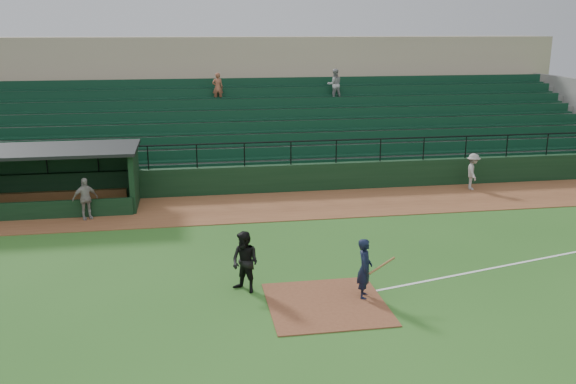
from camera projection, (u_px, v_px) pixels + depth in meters
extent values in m
plane|color=#295B1D|center=(318.00, 288.00, 16.54)|extent=(90.00, 90.00, 0.00)
cube|color=brown|center=(276.00, 206.00, 24.15)|extent=(40.00, 4.00, 0.03)
cube|color=brown|center=(327.00, 304.00, 15.58)|extent=(3.00, 3.00, 0.03)
cube|color=white|center=(560.00, 255.00, 18.96)|extent=(17.49, 4.44, 0.01)
cube|color=black|center=(268.00, 179.00, 26.09)|extent=(36.00, 0.35, 1.20)
cylinder|color=black|center=(268.00, 142.00, 25.67)|extent=(36.00, 0.06, 0.06)
cube|color=slate|center=(255.00, 133.00, 30.44)|extent=(36.00, 9.00, 3.60)
cube|color=#0E3521|center=(256.00, 125.00, 29.85)|extent=(34.56, 8.00, 4.05)
cube|color=tan|center=(242.00, 92.00, 36.26)|extent=(38.00, 3.00, 6.40)
cube|color=slate|center=(245.00, 86.00, 34.23)|extent=(36.00, 2.00, 0.20)
imported|color=#A2A2A2|center=(335.00, 85.00, 32.31)|extent=(0.80, 0.62, 1.64)
imported|color=#A2573B|center=(218.00, 88.00, 31.33)|extent=(0.55, 0.36, 1.52)
cube|color=black|center=(30.00, 174.00, 24.58)|extent=(8.50, 0.20, 2.30)
cube|color=black|center=(134.00, 177.00, 24.02)|extent=(0.20, 2.60, 2.30)
cube|color=black|center=(18.00, 151.00, 23.02)|extent=(8.90, 3.20, 0.12)
cube|color=olive|center=(30.00, 198.00, 24.43)|extent=(7.65, 0.40, 0.50)
cube|color=black|center=(15.00, 212.00, 22.26)|extent=(8.50, 0.12, 0.70)
imported|color=black|center=(365.00, 269.00, 15.78)|extent=(0.55, 0.68, 1.63)
cylinder|color=olive|center=(382.00, 266.00, 15.62)|extent=(0.79, 0.34, 0.35)
imported|color=black|center=(245.00, 262.00, 16.15)|extent=(1.03, 1.02, 1.68)
imported|color=gray|center=(473.00, 172.00, 26.41)|extent=(0.87, 1.16, 1.60)
imported|color=#9F9A95|center=(85.00, 199.00, 22.28)|extent=(0.99, 0.72, 1.57)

